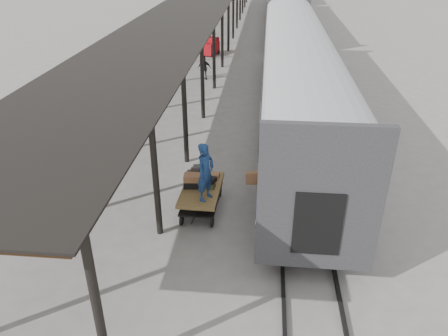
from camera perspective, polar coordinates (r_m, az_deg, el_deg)
ground at (r=15.56m, az=-1.83°, el=-4.34°), size 160.00×160.00×0.00m
train at (r=47.18m, az=7.70°, el=20.92°), size 3.45×76.01×4.01m
rails at (r=47.77m, az=7.50°, el=17.82°), size 1.54×150.00×0.12m
baggage_cart at (r=14.78m, az=-2.96°, el=-3.31°), size 1.32×2.44×0.86m
suitcase_stack at (r=14.87m, az=-3.29°, el=-1.27°), size 1.15×1.08×0.57m
luggage_tug at (r=35.62m, az=-1.73°, el=15.48°), size 1.36×1.71×1.31m
porter at (r=13.60m, az=-2.43°, el=-0.54°), size 0.74×0.84×1.93m
pedestrian at (r=29.11m, az=-2.57°, el=12.90°), size 0.90×0.41×1.50m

